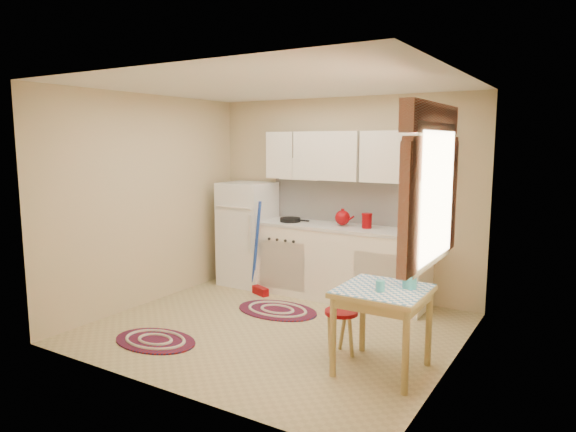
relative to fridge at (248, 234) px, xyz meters
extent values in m
plane|color=tan|center=(1.25, -1.25, -0.70)|extent=(3.60, 3.60, 0.00)
cube|color=silver|center=(1.25, -1.25, 1.80)|extent=(3.60, 3.20, 0.04)
cube|color=tan|center=(1.25, 0.35, 0.55)|extent=(3.60, 0.04, 2.50)
cube|color=tan|center=(1.25, -2.85, 0.55)|extent=(3.60, 0.04, 2.50)
cube|color=tan|center=(-0.55, -1.25, 0.55)|extent=(0.04, 3.20, 2.50)
cube|color=tan|center=(3.05, -1.25, 0.55)|extent=(0.04, 3.20, 2.50)
cube|color=white|center=(1.38, 0.34, 0.50)|extent=(2.25, 0.03, 0.55)
cube|color=white|center=(1.38, 0.19, 1.07)|extent=(2.25, 0.33, 0.60)
cube|color=white|center=(3.03, -1.80, 0.85)|extent=(0.04, 0.85, 0.95)
cube|color=white|center=(0.00, 0.00, 0.00)|extent=(0.65, 0.60, 1.40)
cube|color=white|center=(1.33, 0.05, -0.26)|extent=(2.25, 0.60, 0.88)
cube|color=silver|center=(1.33, 0.05, 0.20)|extent=(2.27, 0.62, 0.04)
cylinder|color=black|center=(0.68, 0.00, 0.24)|extent=(0.28, 0.28, 0.05)
cylinder|color=#850409|center=(1.72, 0.05, 0.30)|extent=(0.12, 0.12, 0.16)
cube|color=tan|center=(2.57, -1.63, -0.34)|extent=(0.72, 0.72, 0.72)
cylinder|color=#850409|center=(2.13, -1.50, -0.49)|extent=(0.38, 0.38, 0.42)
cylinder|color=teal|center=(2.58, -1.73, 0.07)|extent=(0.09, 0.09, 0.10)
camera|label=1|loc=(4.06, -5.60, 1.25)|focal=32.00mm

